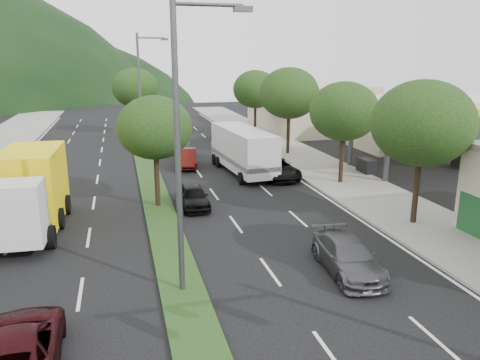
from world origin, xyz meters
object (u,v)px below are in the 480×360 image
object	(u,v)px
tree_med_far	(135,88)
tree_r_c	(344,111)
car_queue_f	(225,134)
tree_r_e	(255,89)
streetlight_mid	(142,88)
tree_med_near	(155,128)
car_queue_b	(348,256)
box_truck	(29,193)
car_queue_d	(277,169)
tree_r_b	(423,123)
suv_maroon	(17,350)
car_queue_e	(182,146)
car_queue_a	(193,196)
motorhome	(243,150)
tree_r_d	(289,93)
streetlight_near	(183,135)
car_queue_c	(187,158)

from	to	relation	value
tree_med_far	tree_r_c	bearing A→B (deg)	-63.43
car_queue_f	tree_med_far	bearing A→B (deg)	141.13
tree_r_c	tree_r_e	world-z (taller)	tree_r_e
tree_r_e	streetlight_mid	xyz separation A→B (m)	(-11.79, -7.00, 0.69)
tree_med_near	car_queue_b	xyz separation A→B (m)	(6.37, -10.01, -3.78)
streetlight_mid	box_truck	world-z (taller)	streetlight_mid
tree_med_near	car_queue_d	size ratio (longest dim) A/B	1.25
tree_r_b	tree_r_c	world-z (taller)	tree_r_b
tree_r_c	suv_maroon	xyz separation A→B (m)	(-16.74, -15.32, -4.07)
tree_r_e	car_queue_e	world-z (taller)	tree_r_e
tree_r_b	tree_med_near	size ratio (longest dim) A/B	1.15
tree_r_c	car_queue_d	xyz separation A→B (m)	(-3.51, 2.49, -4.08)
tree_r_c	car_queue_e	xyz separation A→B (m)	(-8.69, 12.49, -4.08)
suv_maroon	tree_r_b	bearing A→B (deg)	-159.97
tree_r_b	box_truck	world-z (taller)	tree_r_b
tree_r_e	tree_med_far	xyz separation A→B (m)	(-12.00, 4.00, 0.11)
tree_r_c	car_queue_f	world-z (taller)	tree_r_c
streetlight_mid	tree_r_b	bearing A→B (deg)	-60.68
car_queue_a	box_truck	bearing A→B (deg)	-170.90
car_queue_e	box_truck	world-z (taller)	box_truck
car_queue_f	motorhome	distance (m)	13.02
tree_r_d	tree_med_near	world-z (taller)	tree_r_d
tree_r_e	box_truck	bearing A→B (deg)	-127.35
tree_r_e	car_queue_b	size ratio (longest dim) A/B	1.51
tree_r_c	tree_med_near	size ratio (longest dim) A/B	1.08
car_queue_a	streetlight_mid	bearing A→B (deg)	96.19
tree_r_c	car_queue_e	world-z (taller)	tree_r_c
suv_maroon	motorhome	world-z (taller)	motorhome
tree_med_near	car_queue_d	world-z (taller)	tree_med_near
car_queue_f	suv_maroon	bearing A→B (deg)	-111.90
car_queue_e	suv_maroon	bearing A→B (deg)	-107.09
tree_r_d	tree_med_near	size ratio (longest dim) A/B	1.19
tree_r_d	streetlight_mid	xyz separation A→B (m)	(-11.79, 3.00, 0.40)
tree_r_e	tree_med_far	world-z (taller)	tree_med_far
tree_r_d	car_queue_b	xyz separation A→B (m)	(-5.63, -22.01, -4.54)
tree_r_d	streetlight_mid	bearing A→B (deg)	165.73
streetlight_near	car_queue_c	bearing A→B (deg)	81.97
streetlight_near	streetlight_mid	size ratio (longest dim) A/B	1.00
tree_r_b	car_queue_a	world-z (taller)	tree_r_b
tree_r_e	streetlight_near	bearing A→B (deg)	-110.23
tree_med_near	motorhome	world-z (taller)	tree_med_near
streetlight_mid	motorhome	world-z (taller)	streetlight_mid
car_queue_b	box_truck	xyz separation A→B (m)	(-12.53, 8.21, 1.11)
tree_r_b	streetlight_near	world-z (taller)	streetlight_near
tree_med_far	streetlight_mid	xyz separation A→B (m)	(0.21, -11.00, 0.58)
car_queue_f	streetlight_mid	bearing A→B (deg)	-151.05
tree_r_b	tree_med_far	xyz separation A→B (m)	(-12.00, 32.00, -0.03)
motorhome	car_queue_e	bearing A→B (deg)	108.06
car_queue_b	tree_med_far	bearing A→B (deg)	104.28
car_queue_d	streetlight_mid	bearing A→B (deg)	127.85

